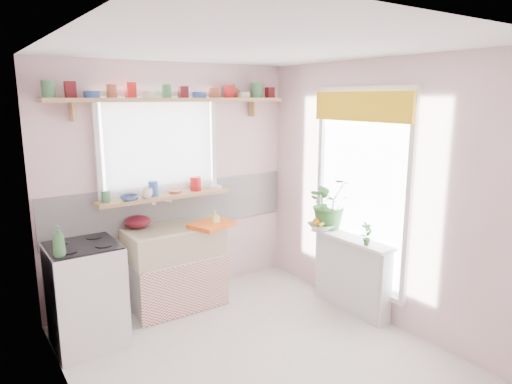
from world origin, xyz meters
TOP-DOWN VIEW (x-y plane):
  - room at (0.66, 0.86)m, footprint 3.20×3.20m
  - sink_unit at (-0.15, 1.29)m, footprint 0.95×0.65m
  - cooker at (-1.10, 1.05)m, footprint 0.58×0.58m
  - radiator_ledge at (1.30, 0.20)m, footprint 0.22×0.95m
  - windowsill at (-0.15, 1.48)m, footprint 1.40×0.22m
  - pine_shelf at (0.00, 1.47)m, footprint 2.52×0.24m
  - shelf_crockery at (0.00, 1.47)m, footprint 2.47×0.11m
  - sill_crockery at (-0.20, 1.48)m, footprint 1.35×0.11m
  - dish_tray at (0.19, 1.10)m, footprint 0.50×0.43m
  - colander at (-0.44, 1.50)m, footprint 0.31×0.31m
  - jade_plant at (1.33, 0.58)m, footprint 0.59×0.54m
  - fruit_bowl at (1.21, 0.58)m, footprint 0.33×0.33m
  - herb_pot at (1.21, -0.05)m, footprint 0.12×0.08m
  - soap_bottle_sink at (0.22, 1.10)m, footprint 0.08×0.08m
  - sill_cup at (-0.37, 1.42)m, footprint 0.17×0.17m
  - sill_bowl at (-0.54, 1.42)m, footprint 0.20×0.20m
  - shelf_vase at (0.73, 1.53)m, footprint 0.16×0.16m
  - cooker_bottle at (-1.32, 0.84)m, footprint 0.12×0.12m
  - fruit at (1.22, 0.59)m, footprint 0.20×0.14m

SIDE VIEW (x-z plane):
  - radiator_ledge at x=1.30m, z-range 0.01..0.78m
  - sink_unit at x=-0.15m, z-range -0.13..0.99m
  - cooker at x=-1.10m, z-range 0.00..0.92m
  - fruit_bowl at x=1.21m, z-range 0.78..0.84m
  - fruit at x=1.22m, z-range 0.82..0.92m
  - dish_tray at x=0.19m, z-range 0.85..0.89m
  - herb_pot at x=1.21m, z-range 0.77..1.00m
  - colander at x=-0.44m, z-range 0.85..0.97m
  - soap_bottle_sink at x=0.22m, z-range 0.85..1.02m
  - cooker_bottle at x=-1.32m, z-range 0.92..1.17m
  - jade_plant at x=1.33m, z-range 0.77..1.33m
  - windowsill at x=-0.15m, z-range 1.12..1.16m
  - sill_bowl at x=-0.54m, z-range 1.16..1.21m
  - sill_cup at x=-0.37m, z-range 1.16..1.26m
  - sill_crockery at x=-0.20m, z-range 1.15..1.27m
  - room at x=0.66m, z-range -0.23..2.97m
  - pine_shelf at x=0.00m, z-range 2.10..2.14m
  - shelf_crockery at x=0.00m, z-range 2.14..2.26m
  - shelf_vase at x=0.73m, z-range 2.14..2.29m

